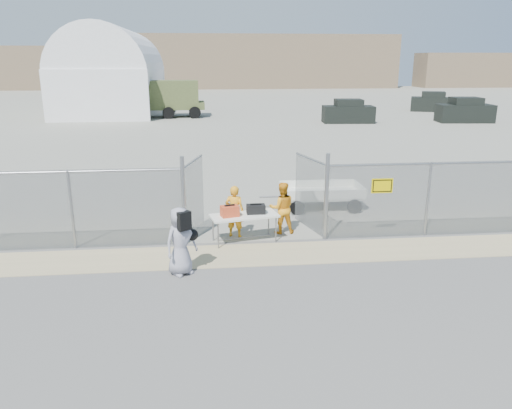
{
  "coord_description": "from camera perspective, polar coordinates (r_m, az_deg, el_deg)",
  "views": [
    {
      "loc": [
        -1.38,
        -11.29,
        5.02
      ],
      "look_at": [
        0.0,
        2.0,
        1.1
      ],
      "focal_mm": 35.0,
      "sensor_mm": 36.0,
      "label": 1
    }
  ],
  "objects": [
    {
      "name": "folding_table",
      "position": [
        14.13,
        -1.34,
        -2.73
      ],
      "size": [
        2.01,
        1.16,
        0.8
      ],
      "primitive_type": null,
      "rotation": [
        0.0,
        0.0,
        0.21
      ],
      "color": "white",
      "rests_on": "ground"
    },
    {
      "name": "security_worker_right",
      "position": [
        14.74,
        2.98,
        -0.4
      ],
      "size": [
        0.76,
        0.6,
        1.55
      ],
      "primitive_type": "imported",
      "rotation": [
        0.0,
        0.0,
        3.15
      ],
      "color": "orange",
      "rests_on": "ground"
    },
    {
      "name": "tarmac_inside",
      "position": [
        53.54,
        -4.5,
        10.92
      ],
      "size": [
        160.0,
        80.0,
        0.01
      ],
      "primitive_type": "cube",
      "color": "gray",
      "rests_on": "ground"
    },
    {
      "name": "military_truck",
      "position": [
        45.53,
        -10.24,
        11.77
      ],
      "size": [
        6.74,
        2.67,
        3.18
      ],
      "primitive_type": null,
      "rotation": [
        0.0,
        0.0,
        0.03
      ],
      "color": "#515C2F",
      "rests_on": "ground"
    },
    {
      "name": "security_worker_left",
      "position": [
        14.42,
        -2.46,
        -0.8
      ],
      "size": [
        0.66,
        0.54,
        1.54
      ],
      "primitive_type": "imported",
      "rotation": [
        0.0,
        0.0,
        2.79
      ],
      "color": "orange",
      "rests_on": "ground"
    },
    {
      "name": "chain_link_fence",
      "position": [
        13.92,
        0.0,
        0.0
      ],
      "size": [
        40.0,
        0.2,
        2.2
      ],
      "primitive_type": null,
      "color": "gray",
      "rests_on": "ground"
    },
    {
      "name": "parked_vehicle_far",
      "position": [
        44.66,
        22.78,
        9.91
      ],
      "size": [
        4.48,
        2.35,
        1.95
      ],
      "primitive_type": null,
      "rotation": [
        0.0,
        0.0,
        -0.09
      ],
      "color": "black",
      "rests_on": "ground"
    },
    {
      "name": "quonset_hangar",
      "position": [
        52.02,
        -15.99,
        14.62
      ],
      "size": [
        9.0,
        18.0,
        8.0
      ],
      "primitive_type": null,
      "color": "white",
      "rests_on": "ground"
    },
    {
      "name": "parked_vehicle_near",
      "position": [
        41.61,
        10.5,
        10.42
      ],
      "size": [
        4.18,
        2.14,
        1.83
      ],
      "primitive_type": null,
      "rotation": [
        0.0,
        0.0,
        -0.08
      ],
      "color": "black",
      "rests_on": "ground"
    },
    {
      "name": "ground",
      "position": [
        12.43,
        0.96,
        -7.47
      ],
      "size": [
        160.0,
        160.0,
        0.0
      ],
      "primitive_type": "plane",
      "color": "#505050"
    },
    {
      "name": "dirt_strip",
      "position": [
        13.34,
        0.45,
        -5.71
      ],
      "size": [
        44.0,
        1.6,
        0.01
      ],
      "primitive_type": "cube",
      "color": "tan",
      "rests_on": "ground"
    },
    {
      "name": "distant_hills",
      "position": [
        89.52,
        -1.91,
        16.0
      ],
      "size": [
        140.0,
        6.0,
        9.0
      ],
      "primitive_type": null,
      "color": "#7F684F",
      "rests_on": "ground"
    },
    {
      "name": "black_duffel",
      "position": [
        14.09,
        -0.02,
        -0.53
      ],
      "size": [
        0.53,
        0.31,
        0.25
      ],
      "primitive_type": "cube",
      "rotation": [
        0.0,
        0.0,
        0.01
      ],
      "color": "black",
      "rests_on": "folding_table"
    },
    {
      "name": "orange_bag",
      "position": [
        13.85,
        -3.02,
        -0.76
      ],
      "size": [
        0.55,
        0.43,
        0.3
      ],
      "primitive_type": "cube",
      "rotation": [
        0.0,
        0.0,
        0.26
      ],
      "color": "#DE4B25",
      "rests_on": "folding_table"
    },
    {
      "name": "visitor",
      "position": [
        12.05,
        -8.61,
        -4.16
      ],
      "size": [
        0.98,
        0.91,
        1.67
      ],
      "primitive_type": "imported",
      "rotation": [
        0.0,
        0.0,
        0.61
      ],
      "color": "#9695A1",
      "rests_on": "ground"
    },
    {
      "name": "utility_trailer",
      "position": [
        17.52,
        7.47,
        1.03
      ],
      "size": [
        3.6,
        1.89,
        0.87
      ],
      "primitive_type": null,
      "rotation": [
        0.0,
        0.0,
        -0.01
      ],
      "color": "white",
      "rests_on": "ground"
    },
    {
      "name": "parked_vehicle_mid",
      "position": [
        52.94,
        19.56,
        11.0
      ],
      "size": [
        4.5,
        3.26,
        1.86
      ],
      "primitive_type": null,
      "rotation": [
        0.0,
        0.0,
        -0.39
      ],
      "color": "black",
      "rests_on": "ground"
    }
  ]
}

